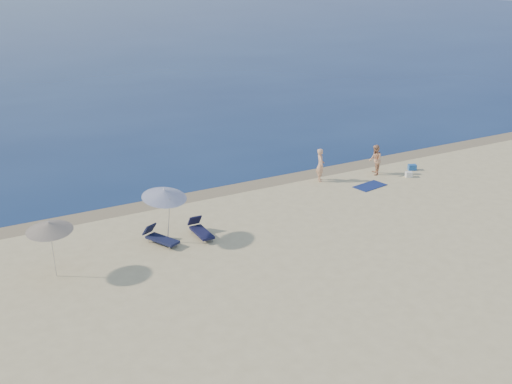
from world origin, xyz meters
TOP-DOWN VIEW (x-y plane):
  - sea at (0.00, 100.00)m, footprint 240.00×160.00m
  - wet_sand_strip at (0.00, 19.40)m, footprint 240.00×1.60m
  - person_left at (2.25, 18.12)m, footprint 0.68×0.81m
  - person_right at (5.67, 17.49)m, footprint 1.03×1.09m
  - beach_towel at (4.18, 16.02)m, footprint 1.97×1.32m
  - white_bag at (7.11, 16.15)m, footprint 0.46×0.43m
  - blue_cooler at (8.15, 17.02)m, footprint 0.57×0.50m
  - umbrella_near at (-8.36, 14.86)m, footprint 2.39×2.41m
  - umbrella_far at (-13.56, 13.93)m, footprint 2.42×2.43m
  - lounger_left at (-8.74, 14.68)m, footprint 1.29×1.89m
  - lounger_right at (-6.82, 14.54)m, footprint 0.61×1.81m

SIDE VIEW (x-z plane):
  - wet_sand_strip at x=0.00m, z-range 0.00..0.00m
  - sea at x=0.00m, z-range 0.00..0.01m
  - beach_towel at x=4.18m, z-range 0.00..0.03m
  - white_bag at x=7.11m, z-range 0.00..0.31m
  - blue_cooler at x=8.15m, z-range 0.00..0.34m
  - lounger_right at x=-6.82m, z-range -0.11..0.69m
  - lounger_left at x=-8.74m, z-range -0.11..0.69m
  - person_right at x=5.67m, z-range 0.00..1.78m
  - person_left at x=2.25m, z-range 0.00..1.90m
  - umbrella_far at x=-13.56m, z-range 0.93..3.39m
  - umbrella_near at x=-8.36m, z-range 0.94..3.57m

